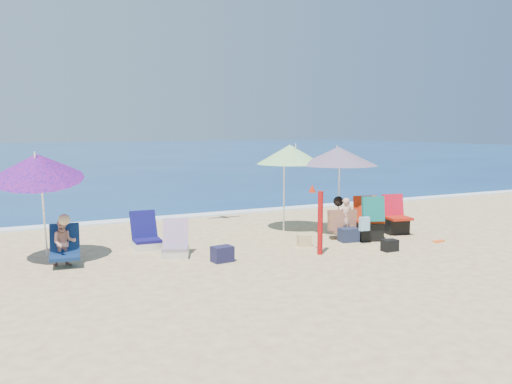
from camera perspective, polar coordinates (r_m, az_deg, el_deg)
name	(u,v)px	position (r m, az deg, el deg)	size (l,w,h in m)	color
ground	(295,257)	(9.92, 4.16, -6.85)	(120.00, 120.00, 0.00)	#D8BC84
sea	(47,154)	(53.57, -21.22, 3.78)	(120.00, 80.00, 0.12)	navy
foam	(198,215)	(14.45, -6.20, -2.47)	(120.00, 0.50, 0.04)	white
umbrella_turquoise	(338,156)	(11.87, 8.70, 3.78)	(2.04, 2.04, 1.96)	white
umbrella_striped	(290,154)	(12.08, 3.61, 4.00)	(1.88, 1.88, 2.00)	white
umbrella_blue	(38,166)	(9.84, -22.13, 2.55)	(1.80, 1.85, 2.07)	white
furled_umbrella	(319,216)	(10.01, 6.65, -2.56)	(0.26, 0.26, 1.31)	#9F0B0C
chair_navy	(146,239)	(10.70, -11.61, -4.91)	(0.55, 0.66, 0.72)	#110E4F
chair_rainbow	(175,247)	(9.99, -8.55, -5.77)	(0.66, 0.72, 0.67)	#C15344
camp_chair_left	(395,222)	(12.37, 14.56, -3.09)	(0.63, 0.69, 0.87)	#A41A0B
camp_chair_right	(369,224)	(11.51, 11.87, -3.32)	(0.80, 0.73, 0.95)	#BB2C0D
person_center	(343,219)	(11.50, 9.24, -2.82)	(0.67, 0.54, 0.89)	tan
person_left	(64,242)	(9.73, -19.66, -5.03)	(0.57, 0.66, 0.90)	tan
bag_navy_a	(222,254)	(9.52, -3.59, -6.57)	(0.38, 0.30, 0.28)	#1A1938
bag_tan	(304,240)	(10.79, 5.13, -5.12)	(0.31, 0.26, 0.23)	tan
bag_navy_b	(349,235)	(11.31, 9.79, -4.50)	(0.41, 0.33, 0.28)	#1A213A
bag_black_b	(390,245)	(10.61, 13.98, -5.51)	(0.30, 0.21, 0.22)	black
orange_item	(439,241)	(11.75, 18.79, -4.96)	(0.26, 0.14, 0.03)	#FE611A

